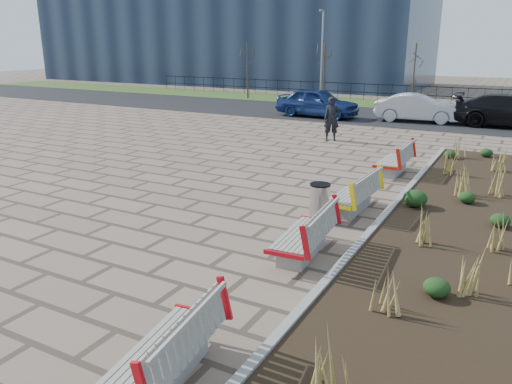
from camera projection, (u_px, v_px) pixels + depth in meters
The scene contains 19 objects.
ground at pixel (114, 265), 9.63m from camera, with size 120.00×120.00×0.00m, color #776352.
planting_bed at pixel (489, 236), 10.96m from camera, with size 4.50×18.00×0.10m, color black.
planting_curb at pixel (384, 217), 12.02m from camera, with size 0.16×18.00×0.15m, color gray.
grass_verge_far at pixel (416, 106), 33.16m from camera, with size 80.00×5.00×0.04m, color #33511E.
road at pixel (393, 118), 28.12m from camera, with size 80.00×7.00×0.02m, color black.
bench_a at pixel (162, 346), 6.24m from camera, with size 0.90×2.10×1.00m, color red, non-canonical shape.
bench_b at pixel (302, 232), 9.95m from camera, with size 0.90×2.10×1.00m, color red, non-canonical shape.
bench_c at pixel (352, 192), 12.56m from camera, with size 0.90×2.10×1.00m, color yellow, non-canonical shape.
bench_d at pixel (393, 158), 16.17m from camera, with size 0.90×2.10×1.00m, color red, non-canonical shape.
litter_bin at pixel (320, 203), 11.91m from camera, with size 0.48×0.48×0.90m, color #B2B2B7.
pedestrian at pixel (332, 119), 21.47m from camera, with size 0.68×0.45×1.87m, color black.
car_blue at pixel (317, 103), 28.14m from camera, with size 1.88×4.68×1.60m, color navy.
car_silver at pixel (417, 108), 26.45m from camera, with size 1.53×4.38×1.44m, color #B0B2B8.
tree_a at pixel (248, 71), 36.80m from camera, with size 1.40×1.40×4.00m, color #4C3D2D, non-canonical shape.
tree_b at pixel (324, 73), 34.06m from camera, with size 1.40×1.40×4.00m, color #4C3D2D, non-canonical shape.
tree_c at pixel (414, 76), 31.31m from camera, with size 1.40×1.40×4.00m, color #4C3D2D, non-canonical shape.
lamp_west at pixel (322, 58), 33.35m from camera, with size 0.24×0.60×6.00m, color gray, non-canonical shape.
railing_fence at pixel (421, 94), 34.24m from camera, with size 44.00×0.10×1.20m, color black, non-canonical shape.
building_glass at pixel (227, 7), 51.13m from camera, with size 40.00×14.00×15.00m, color #192338.
Camera 1 is at (6.62, -6.42, 4.16)m, focal length 35.00 mm.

